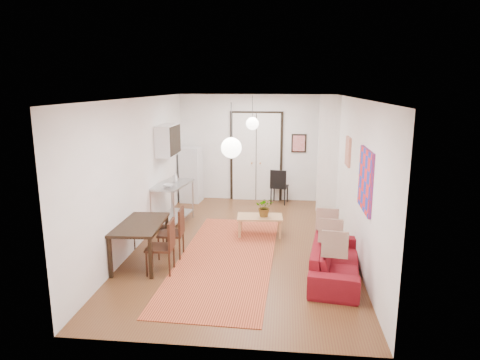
# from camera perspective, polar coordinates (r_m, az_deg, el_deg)

# --- Properties ---
(floor) EXTENTS (7.00, 7.00, 0.00)m
(floor) POSITION_cam_1_polar(r_m,az_deg,el_deg) (8.73, 0.55, -8.53)
(floor) COLOR brown
(floor) RESTS_ON ground
(ceiling) EXTENTS (4.20, 7.00, 0.02)m
(ceiling) POSITION_cam_1_polar(r_m,az_deg,el_deg) (8.15, 0.60, 10.87)
(ceiling) COLOR white
(ceiling) RESTS_ON wall_back
(wall_back) EXTENTS (4.20, 0.02, 2.90)m
(wall_back) POSITION_cam_1_polar(r_m,az_deg,el_deg) (11.76, 2.20, 4.28)
(wall_back) COLOR white
(wall_back) RESTS_ON floor
(wall_front) EXTENTS (4.20, 0.02, 2.90)m
(wall_front) POSITION_cam_1_polar(r_m,az_deg,el_deg) (4.97, -3.30, -7.36)
(wall_front) COLOR white
(wall_front) RESTS_ON floor
(wall_left) EXTENTS (0.02, 7.00, 2.90)m
(wall_left) POSITION_cam_1_polar(r_m,az_deg,el_deg) (8.77, -13.23, 1.10)
(wall_left) COLOR white
(wall_left) RESTS_ON floor
(wall_right) EXTENTS (0.02, 7.00, 2.90)m
(wall_right) POSITION_cam_1_polar(r_m,az_deg,el_deg) (8.39, 15.01, 0.50)
(wall_right) COLOR white
(wall_right) RESTS_ON floor
(double_doors) EXTENTS (1.44, 0.06, 2.50)m
(double_doors) POSITION_cam_1_polar(r_m,az_deg,el_deg) (11.75, 2.17, 3.05)
(double_doors) COLOR white
(double_doors) RESTS_ON wall_back
(stub_partition) EXTENTS (0.50, 0.10, 2.90)m
(stub_partition) POSITION_cam_1_polar(r_m,az_deg,el_deg) (10.84, 11.67, 3.33)
(stub_partition) COLOR white
(stub_partition) RESTS_ON floor
(wall_cabinet) EXTENTS (0.35, 1.00, 0.70)m
(wall_cabinet) POSITION_cam_1_polar(r_m,az_deg,el_deg) (10.05, -9.60, 5.30)
(wall_cabinet) COLOR white
(wall_cabinet) RESTS_ON wall_left
(painting_popart) EXTENTS (0.05, 1.00, 1.00)m
(painting_popart) POSITION_cam_1_polar(r_m,az_deg,el_deg) (7.14, 16.40, -0.02)
(painting_popart) COLOR red
(painting_popart) RESTS_ON wall_right
(painting_abstract) EXTENTS (0.05, 0.50, 0.60)m
(painting_abstract) POSITION_cam_1_polar(r_m,az_deg,el_deg) (9.10, 14.22, 3.70)
(painting_abstract) COLOR beige
(painting_abstract) RESTS_ON wall_right
(poster_back) EXTENTS (0.40, 0.03, 0.50)m
(poster_back) POSITION_cam_1_polar(r_m,az_deg,el_deg) (11.69, 7.85, 4.87)
(poster_back) COLOR red
(poster_back) RESTS_ON wall_back
(print_left) EXTENTS (0.03, 0.44, 0.54)m
(print_left) POSITION_cam_1_polar(r_m,az_deg,el_deg) (10.57, -9.67, 5.91)
(print_left) COLOR brown
(print_left) RESTS_ON wall_left
(pendant_back) EXTENTS (0.30, 0.30, 0.80)m
(pendant_back) POSITION_cam_1_polar(r_m,az_deg,el_deg) (10.18, 1.66, 7.54)
(pendant_back) COLOR white
(pendant_back) RESTS_ON ceiling
(pendant_front) EXTENTS (0.30, 0.30, 0.80)m
(pendant_front) POSITION_cam_1_polar(r_m,az_deg,el_deg) (6.22, -1.17, 4.33)
(pendant_front) COLOR white
(pendant_front) RESTS_ON ceiling
(kilim_rug) EXTENTS (1.85, 4.62, 0.01)m
(kilim_rug) POSITION_cam_1_polar(r_m,az_deg,el_deg) (8.06, -1.85, -10.35)
(kilim_rug) COLOR #C75631
(kilim_rug) RESTS_ON floor
(sofa) EXTENTS (2.05, 1.03, 0.57)m
(sofa) POSITION_cam_1_polar(r_m,az_deg,el_deg) (7.42, 12.61, -10.40)
(sofa) COLOR maroon
(sofa) RESTS_ON floor
(coffee_table) EXTENTS (0.98, 0.58, 0.42)m
(coffee_table) POSITION_cam_1_polar(r_m,az_deg,el_deg) (9.12, 2.66, -5.17)
(coffee_table) COLOR tan
(coffee_table) RESTS_ON floor
(potted_plant) EXTENTS (0.34, 0.39, 0.41)m
(potted_plant) POSITION_cam_1_polar(r_m,az_deg,el_deg) (9.04, 3.31, -3.61)
(potted_plant) COLOR #315D2A
(potted_plant) RESTS_ON coffee_table
(kitchen_counter) EXTENTS (0.79, 1.32, 0.96)m
(kitchen_counter) POSITION_cam_1_polar(r_m,az_deg,el_deg) (9.87, -8.99, -2.35)
(kitchen_counter) COLOR #A8ABAD
(kitchen_counter) RESTS_ON floor
(bowl) EXTENTS (0.27, 0.27, 0.06)m
(bowl) POSITION_cam_1_polar(r_m,az_deg,el_deg) (9.51, -9.53, -0.72)
(bowl) COLOR silver
(bowl) RESTS_ON kitchen_counter
(soap_bottle) EXTENTS (0.11, 0.11, 0.20)m
(soap_bottle) POSITION_cam_1_polar(r_m,az_deg,el_deg) (10.01, -8.71, 0.40)
(soap_bottle) COLOR teal
(soap_bottle) RESTS_ON kitchen_counter
(fridge) EXTENTS (0.58, 0.58, 1.50)m
(fridge) POSITION_cam_1_polar(r_m,az_deg,el_deg) (11.73, -6.52, 0.72)
(fridge) COLOR silver
(fridge) RESTS_ON floor
(dining_table) EXTENTS (0.85, 1.39, 0.75)m
(dining_table) POSITION_cam_1_polar(r_m,az_deg,el_deg) (7.83, -13.18, -6.20)
(dining_table) COLOR black
(dining_table) RESTS_ON floor
(dining_chair_near) EXTENTS (0.47, 0.64, 0.93)m
(dining_chair_near) POSITION_cam_1_polar(r_m,az_deg,el_deg) (8.14, -9.06, -6.26)
(dining_chair_near) COLOR #371E11
(dining_chair_near) RESTS_ON floor
(dining_chair_far) EXTENTS (0.47, 0.64, 0.93)m
(dining_chair_far) POSITION_cam_1_polar(r_m,az_deg,el_deg) (7.51, -10.44, -7.95)
(dining_chair_far) COLOR #371E11
(dining_chair_far) RESTS_ON floor
(black_side_chair) EXTENTS (0.51, 0.51, 0.95)m
(black_side_chair) POSITION_cam_1_polar(r_m,az_deg,el_deg) (11.64, 5.30, -0.34)
(black_side_chair) COLOR black
(black_side_chair) RESTS_ON floor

